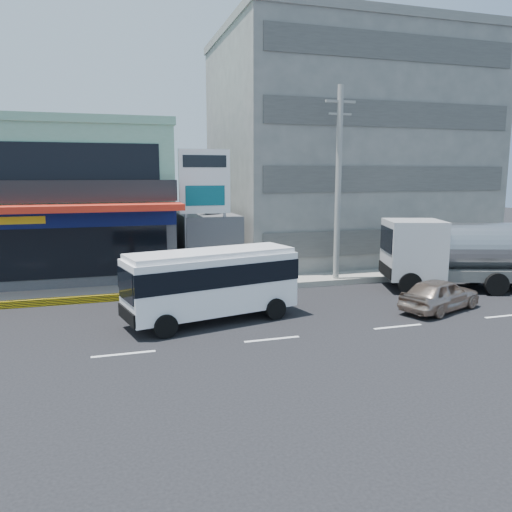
{
  "coord_description": "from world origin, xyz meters",
  "views": [
    {
      "loc": [
        -5.33,
        -15.76,
        5.7
      ],
      "look_at": [
        0.76,
        4.44,
        2.2
      ],
      "focal_mm": 35.0,
      "sensor_mm": 36.0,
      "label": 1
    }
  ],
  "objects_px": {
    "concrete_building": "(343,154)",
    "motorcycle_rider": "(144,294)",
    "satellite_dish": "(208,213)",
    "utility_pole_near": "(338,184)",
    "tanker_truck": "(468,253)",
    "shop_building": "(55,205)",
    "sedan": "(440,294)",
    "billboard": "(205,189)",
    "minibus": "(212,279)"
  },
  "relations": [
    {
      "from": "sedan",
      "to": "motorcycle_rider",
      "type": "distance_m",
      "value": 12.36
    },
    {
      "from": "concrete_building",
      "to": "utility_pole_near",
      "type": "xyz_separation_m",
      "value": [
        -4.0,
        -7.6,
        -1.85
      ]
    },
    {
      "from": "minibus",
      "to": "shop_building",
      "type": "bearing_deg",
      "value": 120.01
    },
    {
      "from": "utility_pole_near",
      "to": "sedan",
      "type": "xyz_separation_m",
      "value": [
        1.94,
        -5.9,
        -4.46
      ]
    },
    {
      "from": "motorcycle_rider",
      "to": "concrete_building",
      "type": "bearing_deg",
      "value": 36.36
    },
    {
      "from": "utility_pole_near",
      "to": "motorcycle_rider",
      "type": "relative_size",
      "value": 4.08
    },
    {
      "from": "utility_pole_near",
      "to": "minibus",
      "type": "xyz_separation_m",
      "value": [
        -7.54,
        -4.64,
        -3.49
      ]
    },
    {
      "from": "shop_building",
      "to": "sedan",
      "type": "distance_m",
      "value": 20.49
    },
    {
      "from": "billboard",
      "to": "utility_pole_near",
      "type": "height_order",
      "value": "utility_pole_near"
    },
    {
      "from": "minibus",
      "to": "utility_pole_near",
      "type": "bearing_deg",
      "value": 31.58
    },
    {
      "from": "concrete_building",
      "to": "motorcycle_rider",
      "type": "distance_m",
      "value": 18.45
    },
    {
      "from": "concrete_building",
      "to": "motorcycle_rider",
      "type": "height_order",
      "value": "concrete_building"
    },
    {
      "from": "minibus",
      "to": "sedan",
      "type": "height_order",
      "value": "minibus"
    },
    {
      "from": "shop_building",
      "to": "tanker_truck",
      "type": "relative_size",
      "value": 1.36
    },
    {
      "from": "concrete_building",
      "to": "billboard",
      "type": "xyz_separation_m",
      "value": [
        -10.5,
        -5.8,
        -2.07
      ]
    },
    {
      "from": "billboard",
      "to": "minibus",
      "type": "bearing_deg",
      "value": -99.2
    },
    {
      "from": "concrete_building",
      "to": "motorcycle_rider",
      "type": "bearing_deg",
      "value": -143.64
    },
    {
      "from": "utility_pole_near",
      "to": "motorcycle_rider",
      "type": "distance_m",
      "value": 11.23
    },
    {
      "from": "utility_pole_near",
      "to": "concrete_building",
      "type": "bearing_deg",
      "value": 62.24
    },
    {
      "from": "shop_building",
      "to": "satellite_dish",
      "type": "bearing_deg",
      "value": -20.21
    },
    {
      "from": "shop_building",
      "to": "motorcycle_rider",
      "type": "height_order",
      "value": "shop_building"
    },
    {
      "from": "shop_building",
      "to": "motorcycle_rider",
      "type": "xyz_separation_m",
      "value": [
        4.0,
        -9.25,
        -3.19
      ]
    },
    {
      "from": "shop_building",
      "to": "billboard",
      "type": "xyz_separation_m",
      "value": [
        7.5,
        -4.75,
        0.93
      ]
    },
    {
      "from": "shop_building",
      "to": "billboard",
      "type": "distance_m",
      "value": 8.92
    },
    {
      "from": "satellite_dish",
      "to": "tanker_truck",
      "type": "distance_m",
      "value": 13.49
    },
    {
      "from": "satellite_dish",
      "to": "motorcycle_rider",
      "type": "xyz_separation_m",
      "value": [
        -4.0,
        -6.31,
        -2.77
      ]
    },
    {
      "from": "sedan",
      "to": "shop_building",
      "type": "bearing_deg",
      "value": 30.96
    },
    {
      "from": "satellite_dish",
      "to": "sedan",
      "type": "height_order",
      "value": "satellite_dish"
    },
    {
      "from": "concrete_building",
      "to": "satellite_dish",
      "type": "bearing_deg",
      "value": -158.2
    },
    {
      "from": "concrete_building",
      "to": "satellite_dish",
      "type": "height_order",
      "value": "concrete_building"
    },
    {
      "from": "tanker_truck",
      "to": "utility_pole_near",
      "type": "bearing_deg",
      "value": 152.02
    },
    {
      "from": "sedan",
      "to": "motorcycle_rider",
      "type": "relative_size",
      "value": 1.66
    },
    {
      "from": "shop_building",
      "to": "minibus",
      "type": "bearing_deg",
      "value": -59.99
    },
    {
      "from": "satellite_dish",
      "to": "billboard",
      "type": "height_order",
      "value": "billboard"
    },
    {
      "from": "billboard",
      "to": "utility_pole_near",
      "type": "relative_size",
      "value": 0.69
    },
    {
      "from": "utility_pole_near",
      "to": "sedan",
      "type": "relative_size",
      "value": 2.46
    },
    {
      "from": "concrete_building",
      "to": "motorcycle_rider",
      "type": "xyz_separation_m",
      "value": [
        -14.0,
        -10.31,
        -6.19
      ]
    },
    {
      "from": "satellite_dish",
      "to": "sedan",
      "type": "relative_size",
      "value": 0.37
    },
    {
      "from": "utility_pole_near",
      "to": "tanker_truck",
      "type": "bearing_deg",
      "value": -27.98
    },
    {
      "from": "satellite_dish",
      "to": "utility_pole_near",
      "type": "height_order",
      "value": "utility_pole_near"
    },
    {
      "from": "minibus",
      "to": "motorcycle_rider",
      "type": "height_order",
      "value": "minibus"
    },
    {
      "from": "utility_pole_near",
      "to": "motorcycle_rider",
      "type": "xyz_separation_m",
      "value": [
        -10.0,
        -2.71,
        -4.34
      ]
    },
    {
      "from": "concrete_building",
      "to": "motorcycle_rider",
      "type": "relative_size",
      "value": 6.54
    },
    {
      "from": "satellite_dish",
      "to": "utility_pole_near",
      "type": "xyz_separation_m",
      "value": [
        6.0,
        -3.6,
        1.57
      ]
    },
    {
      "from": "shop_building",
      "to": "satellite_dish",
      "type": "distance_m",
      "value": 8.54
    },
    {
      "from": "minibus",
      "to": "motorcycle_rider",
      "type": "bearing_deg",
      "value": 141.87
    },
    {
      "from": "tanker_truck",
      "to": "satellite_dish",
      "type": "bearing_deg",
      "value": 150.46
    },
    {
      "from": "tanker_truck",
      "to": "motorcycle_rider",
      "type": "relative_size",
      "value": 3.72
    },
    {
      "from": "satellite_dish",
      "to": "billboard",
      "type": "relative_size",
      "value": 0.22
    },
    {
      "from": "shop_building",
      "to": "billboard",
      "type": "bearing_deg",
      "value": -32.32
    }
  ]
}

